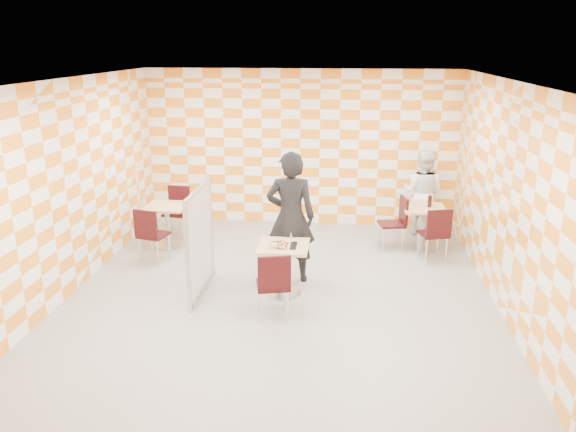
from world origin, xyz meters
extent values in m
plane|color=gray|center=(0.00, 0.00, 0.00)|extent=(7.00, 7.00, 0.00)
plane|color=white|center=(0.00, 0.00, 3.00)|extent=(7.00, 7.00, 0.00)
plane|color=white|center=(0.00, 3.50, 1.50)|extent=(6.00, 0.00, 6.00)
plane|color=white|center=(-3.00, 0.00, 1.50)|extent=(0.00, 7.00, 7.00)
plane|color=white|center=(3.00, 0.00, 1.50)|extent=(0.00, 7.00, 7.00)
cube|color=tan|center=(0.05, 0.11, 0.73)|extent=(0.70, 0.70, 0.04)
cylinder|color=#A5A5AA|center=(0.05, 0.11, 0.37)|extent=(0.08, 0.08, 0.70)
cylinder|color=#A5A5AA|center=(0.05, 0.11, 0.01)|extent=(0.50, 0.50, 0.03)
cube|color=tan|center=(2.25, 2.22, 0.73)|extent=(0.70, 0.70, 0.04)
cylinder|color=#A5A5AA|center=(2.25, 2.22, 0.37)|extent=(0.08, 0.08, 0.70)
cylinder|color=#A5A5AA|center=(2.25, 2.22, 0.01)|extent=(0.50, 0.50, 0.03)
cube|color=tan|center=(-2.20, 1.88, 0.73)|extent=(0.70, 0.70, 0.04)
cylinder|color=#A5A5AA|center=(-2.20, 1.88, 0.37)|extent=(0.08, 0.08, 0.70)
cylinder|color=#A5A5AA|center=(-2.20, 1.88, 0.01)|extent=(0.50, 0.50, 0.03)
cube|color=black|center=(-0.02, -0.59, 0.45)|extent=(0.50, 0.50, 0.04)
cube|color=black|center=(0.03, -0.78, 0.70)|extent=(0.42, 0.13, 0.45)
cylinder|color=silver|center=(0.11, -0.39, 0.21)|extent=(0.03, 0.03, 0.43)
cylinder|color=silver|center=(-0.22, -0.46, 0.21)|extent=(0.03, 0.03, 0.43)
cylinder|color=silver|center=(0.19, -0.72, 0.21)|extent=(0.03, 0.03, 0.43)
cylinder|color=silver|center=(-0.14, -0.79, 0.21)|extent=(0.03, 0.03, 0.43)
cube|color=black|center=(2.35, 1.69, 0.45)|extent=(0.52, 0.52, 0.04)
cube|color=black|center=(2.40, 1.50, 0.70)|extent=(0.42, 0.15, 0.45)
cylinder|color=silver|center=(2.47, 1.90, 0.21)|extent=(0.03, 0.03, 0.43)
cylinder|color=silver|center=(2.14, 1.81, 0.21)|extent=(0.03, 0.03, 0.43)
cylinder|color=silver|center=(2.56, 1.57, 0.21)|extent=(0.03, 0.03, 0.43)
cylinder|color=silver|center=(2.23, 1.48, 0.21)|extent=(0.03, 0.03, 0.43)
cube|color=black|center=(1.71, 2.16, 0.45)|extent=(0.49, 0.49, 0.04)
cube|color=black|center=(1.90, 2.19, 0.70)|extent=(0.12, 0.42, 0.45)
cylinder|color=silver|center=(1.51, 2.29, 0.21)|extent=(0.03, 0.03, 0.43)
cylinder|color=silver|center=(1.57, 1.96, 0.21)|extent=(0.03, 0.03, 0.43)
cylinder|color=silver|center=(1.84, 2.36, 0.21)|extent=(0.03, 0.03, 0.43)
cylinder|color=silver|center=(1.90, 2.02, 0.21)|extent=(0.03, 0.03, 0.43)
cube|color=black|center=(-2.21, 1.18, 0.45)|extent=(0.51, 0.51, 0.04)
cube|color=black|center=(-2.26, 0.98, 0.70)|extent=(0.42, 0.14, 0.45)
cylinder|color=silver|center=(-2.01, 1.30, 0.21)|extent=(0.03, 0.03, 0.43)
cylinder|color=silver|center=(-2.34, 1.38, 0.21)|extent=(0.03, 0.03, 0.43)
cylinder|color=silver|center=(-2.09, 0.97, 0.21)|extent=(0.03, 0.03, 0.43)
cylinder|color=silver|center=(-2.42, 1.05, 0.21)|extent=(0.03, 0.03, 0.43)
cube|color=black|center=(-2.20, 2.40, 0.45)|extent=(0.45, 0.45, 0.04)
cube|color=black|center=(-2.19, 2.60, 0.70)|extent=(0.42, 0.07, 0.45)
cylinder|color=silver|center=(-2.38, 2.24, 0.21)|extent=(0.03, 0.03, 0.43)
cylinder|color=silver|center=(-2.05, 2.22, 0.21)|extent=(0.03, 0.03, 0.43)
cylinder|color=silver|center=(-2.36, 2.58, 0.21)|extent=(0.03, 0.03, 0.43)
cylinder|color=silver|center=(-2.02, 2.55, 0.21)|extent=(0.03, 0.03, 0.43)
cube|color=white|center=(-1.14, 0.07, 0.80)|extent=(0.02, 1.30, 1.40)
cube|color=#B2B2B7|center=(-1.14, 0.07, 1.52)|extent=(0.05, 1.30, 0.05)
cube|color=#B2B2B7|center=(-1.14, 0.07, 0.08)|extent=(0.05, 1.30, 0.05)
cube|color=#B2B2B7|center=(-1.14, -0.58, 0.80)|extent=(0.05, 0.05, 1.50)
cylinder|color=#B2B2B7|center=(-1.14, -0.58, 0.03)|extent=(0.08, 0.08, 0.05)
cube|color=#B2B2B7|center=(-1.14, 0.72, 0.80)|extent=(0.05, 0.05, 1.50)
cylinder|color=#B2B2B7|center=(-1.14, 0.72, 0.03)|extent=(0.08, 0.08, 0.05)
imported|color=black|center=(0.09, 0.65, 0.99)|extent=(0.74, 0.51, 1.98)
imported|color=white|center=(2.32, 3.05, 0.80)|extent=(0.95, 0.87, 1.59)
cube|color=silver|center=(0.05, 0.09, 0.75)|extent=(0.38, 0.34, 0.01)
cone|color=tan|center=(0.05, 0.09, 0.77)|extent=(0.40, 0.40, 0.02)
cone|color=#F2D88C|center=(0.05, 0.11, 0.78)|extent=(0.33, 0.33, 0.01)
cylinder|color=maroon|center=(-0.01, -0.01, 0.79)|extent=(0.04, 0.04, 0.01)
cylinder|color=maroon|center=(0.10, 0.00, 0.79)|extent=(0.04, 0.04, 0.01)
cylinder|color=maroon|center=(0.05, 0.07, 0.79)|extent=(0.04, 0.04, 0.01)
cylinder|color=maroon|center=(0.00, 0.12, 0.79)|extent=(0.04, 0.04, 0.01)
cylinder|color=maroon|center=(0.11, 0.10, 0.79)|extent=(0.04, 0.04, 0.01)
torus|color=black|center=(0.10, 0.06, 0.79)|extent=(0.03, 0.03, 0.01)
torus|color=black|center=(0.03, 0.03, 0.79)|extent=(0.03, 0.03, 0.01)
torus|color=black|center=(0.07, 0.13, 0.79)|extent=(0.03, 0.03, 0.01)
torus|color=black|center=(-0.02, 0.07, 0.79)|extent=(0.03, 0.03, 0.01)
cylinder|color=white|center=(2.05, 2.28, 0.83)|extent=(0.06, 0.06, 0.16)
cylinder|color=red|center=(2.05, 2.28, 0.93)|extent=(0.04, 0.04, 0.04)
cylinder|color=black|center=(2.34, 2.25, 0.85)|extent=(0.07, 0.07, 0.20)
cylinder|color=red|center=(2.34, 2.25, 0.96)|extent=(0.03, 0.03, 0.03)
camera|label=1|loc=(0.86, -7.22, 3.47)|focal=35.00mm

